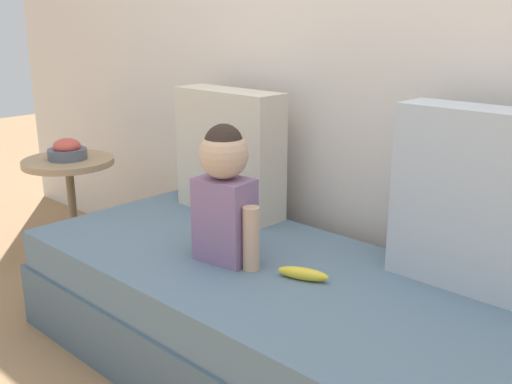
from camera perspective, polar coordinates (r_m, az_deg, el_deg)
name	(u,v)px	position (r m, az deg, el deg)	size (l,w,h in m)	color
ground_plane	(275,375)	(2.19, 1.85, -17.09)	(12.00, 12.00, 0.00)	#93704C
back_wall	(380,16)	(2.27, 11.81, 16.17)	(5.19, 0.10, 2.42)	silver
couch	(276,324)	(2.09, 1.90, -12.55)	(1.99, 0.84, 0.40)	#495F70
throw_pillow_left	(229,152)	(2.50, -2.56, 3.82)	(0.50, 0.16, 0.52)	beige
throw_pillow_right	(488,203)	(1.89, 21.29, -0.97)	(0.56, 0.16, 0.56)	#B2BCC6
toddler	(224,191)	(1.99, -3.05, 0.09)	(0.30, 0.17, 0.47)	gray
banana	(302,274)	(1.92, 4.45, -7.84)	(0.17, 0.04, 0.04)	yellow
side_table	(70,183)	(3.04, -17.36, 0.79)	(0.43, 0.43, 0.55)	tan
fruit_bowl	(67,151)	(3.01, -17.63, 3.80)	(0.19, 0.19, 0.10)	#4C5666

